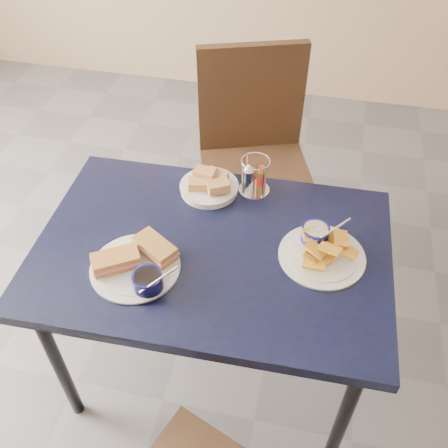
% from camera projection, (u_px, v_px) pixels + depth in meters
% --- Properties ---
extents(ground, '(6.00, 6.00, 0.00)m').
position_uv_depth(ground, '(254.00, 420.00, 1.95)').
color(ground, '#57575C').
rests_on(ground, ground).
extents(dining_table, '(1.15, 0.78, 0.75)m').
position_uv_depth(dining_table, '(212.00, 262.00, 1.64)').
color(dining_table, black).
rests_on(dining_table, ground).
extents(chair_far, '(0.60, 0.59, 1.01)m').
position_uv_depth(chair_far, '(260.00, 146.00, 2.26)').
color(chair_far, black).
rests_on(chair_far, ground).
extents(sandwich_plate, '(0.30, 0.28, 0.12)m').
position_uv_depth(sandwich_plate, '(138.00, 264.00, 1.51)').
color(sandwich_plate, white).
rests_on(sandwich_plate, dining_table).
extents(plantain_plate, '(0.27, 0.27, 0.12)m').
position_uv_depth(plantain_plate, '(320.00, 248.00, 1.56)').
color(plantain_plate, white).
rests_on(plantain_plate, dining_table).
extents(bread_basket, '(0.21, 0.21, 0.07)m').
position_uv_depth(bread_basket, '(209.00, 185.00, 1.77)').
color(bread_basket, white).
rests_on(bread_basket, dining_table).
extents(condiment_caddy, '(0.11, 0.11, 0.14)m').
position_uv_depth(condiment_caddy, '(253.00, 178.00, 1.75)').
color(condiment_caddy, silver).
rests_on(condiment_caddy, dining_table).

